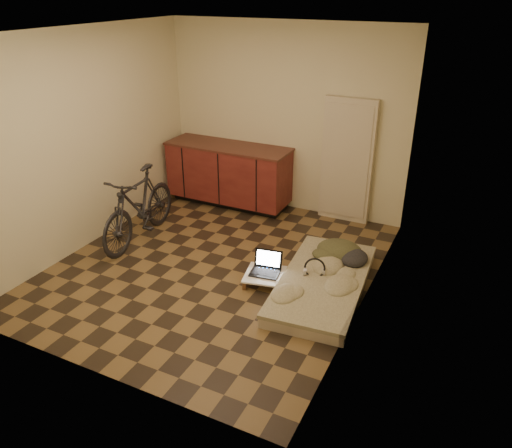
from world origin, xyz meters
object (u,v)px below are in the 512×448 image
at_px(futon, 323,283).
at_px(lap_desk, 276,276).
at_px(bicycle, 138,203).
at_px(laptop, 266,268).

xyz_separation_m(futon, lap_desk, (-0.50, -0.12, 0.02)).
distance_m(bicycle, futon, 2.54).
relative_size(bicycle, lap_desk, 2.10).
bearing_deg(futon, lap_desk, -171.26).
xyz_separation_m(futon, laptop, (-0.64, -0.10, 0.08)).
distance_m(lap_desk, laptop, 0.15).
bearing_deg(laptop, bicycle, 165.60).
relative_size(lap_desk, laptop, 2.14).
bearing_deg(futon, bicycle, 172.86).
xyz_separation_m(bicycle, futon, (2.50, -0.09, -0.44)).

